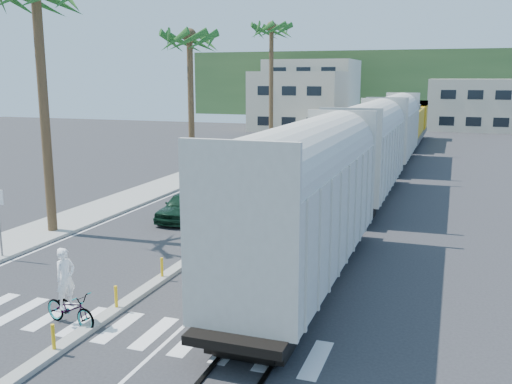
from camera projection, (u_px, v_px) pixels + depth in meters
The scene contains 15 objects.
ground at pixel (133, 300), 18.97m from camera, with size 140.00×140.00×0.00m, color #28282B.
sidewalk at pixel (207, 170), 44.83m from camera, with size 3.00×90.00×0.15m, color gray.
rails at pixel (386, 174), 43.26m from camera, with size 1.56×100.00×0.06m.
median at pixel (294, 189), 37.42m from camera, with size 0.45×60.00×0.85m.
crosswalk at pixel (98, 324), 17.11m from camera, with size 14.00×2.20×0.01m, color silver.
lane_markings at pixel (284, 176), 42.80m from camera, with size 9.42×90.00×0.01m.
freight_train at pixel (380, 142), 38.91m from camera, with size 3.00×60.94×5.85m.
palm_trees at pixel (196, 26), 40.44m from camera, with size 3.50×37.20×13.75m.
buildings at pixel (344, 96), 86.48m from camera, with size 38.00×27.00×10.00m.
hillside at pixel (405, 84), 110.32m from camera, with size 80.00×20.00×12.00m, color #385628.
car_lead at pixel (185, 206), 29.48m from camera, with size 1.76×4.31×1.46m, color black.
car_second at pixel (230, 183), 35.31m from camera, with size 1.85×4.94×1.61m, color black.
car_third at pixel (259, 172), 39.95m from camera, with size 2.42×5.12×1.44m, color black.
car_rear at pixel (278, 165), 43.45m from camera, with size 2.60×5.27×1.44m, color #989B9D.
cyclist at pixel (69, 301), 16.90m from camera, with size 1.58×2.32×2.39m.
Camera 1 is at (9.74, -15.53, 7.29)m, focal length 40.00 mm.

